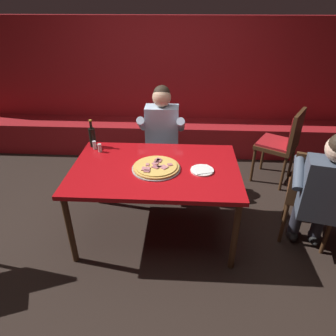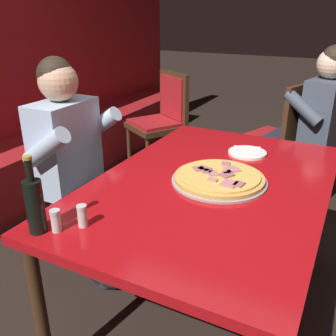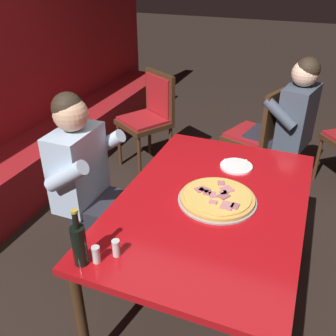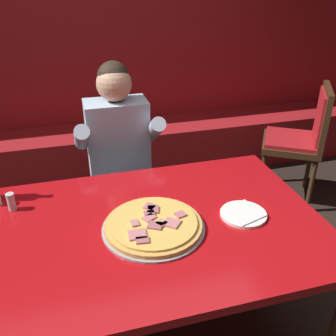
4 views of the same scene
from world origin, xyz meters
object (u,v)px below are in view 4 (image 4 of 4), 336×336
at_px(plate_white_paper, 243,214).
at_px(diner_seated_blue_shirt, 120,157).
at_px(main_dining_table, 150,237).
at_px(pizza, 153,225).
at_px(dining_chair_near_left, 303,135).
at_px(shaker_red_pepper_flakes, 11,203).

height_order(plate_white_paper, diner_seated_blue_shirt, diner_seated_blue_shirt).
height_order(main_dining_table, plate_white_paper, plate_white_paper).
relative_size(pizza, dining_chair_near_left, 0.46).
xyz_separation_m(plate_white_paper, diner_seated_blue_shirt, (-0.43, 0.84, -0.06)).
relative_size(pizza, shaker_red_pepper_flakes, 5.16).
distance_m(pizza, shaker_red_pepper_flakes, 0.68).
distance_m(diner_seated_blue_shirt, dining_chair_near_left, 1.51).
distance_m(plate_white_paper, shaker_red_pepper_flakes, 1.06).
height_order(main_dining_table, shaker_red_pepper_flakes, shaker_red_pepper_flakes).
relative_size(diner_seated_blue_shirt, dining_chair_near_left, 1.31).
xyz_separation_m(plate_white_paper, shaker_red_pepper_flakes, (-1.01, 0.33, 0.03)).
xyz_separation_m(plate_white_paper, dining_chair_near_left, (1.05, 1.09, -0.18)).
height_order(main_dining_table, diner_seated_blue_shirt, diner_seated_blue_shirt).
bearing_deg(diner_seated_blue_shirt, plate_white_paper, -62.93).
xyz_separation_m(pizza, diner_seated_blue_shirt, (-0.01, 0.83, -0.07)).
xyz_separation_m(shaker_red_pepper_flakes, diner_seated_blue_shirt, (0.58, 0.51, -0.09)).
bearing_deg(pizza, shaker_red_pepper_flakes, 152.14).
relative_size(main_dining_table, pizza, 3.47).
height_order(pizza, plate_white_paper, pizza).
distance_m(pizza, dining_chair_near_left, 1.83).
xyz_separation_m(main_dining_table, dining_chair_near_left, (1.48, 1.05, -0.11)).
height_order(shaker_red_pepper_flakes, diner_seated_blue_shirt, diner_seated_blue_shirt).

